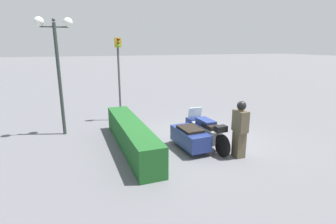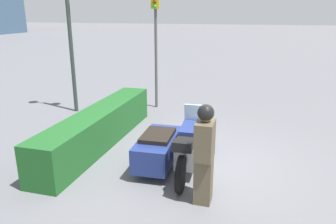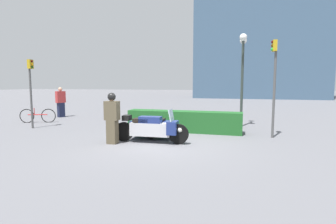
% 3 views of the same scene
% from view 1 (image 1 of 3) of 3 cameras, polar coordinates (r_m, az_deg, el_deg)
% --- Properties ---
extents(ground_plane, '(160.00, 160.00, 0.00)m').
position_cam_1_polar(ground_plane, '(9.38, 7.70, -6.31)').
color(ground_plane, slate).
extents(police_motorcycle, '(2.64, 1.26, 1.17)m').
position_cam_1_polar(police_motorcycle, '(8.70, 5.97, -4.64)').
color(police_motorcycle, black).
rests_on(police_motorcycle, ground).
extents(officer_rider, '(0.47, 0.29, 1.72)m').
position_cam_1_polar(officer_rider, '(8.03, 15.40, -3.39)').
color(officer_rider, brown).
rests_on(officer_rider, ground).
extents(hedge_bush_curbside, '(4.81, 0.74, 0.87)m').
position_cam_1_polar(hedge_bush_curbside, '(8.62, -7.99, -5.10)').
color(hedge_bush_curbside, '#1E5623').
rests_on(hedge_bush_curbside, ground).
extents(twin_lamp_post, '(0.32, 1.25, 4.23)m').
position_cam_1_polar(twin_lamp_post, '(10.28, -23.12, 12.49)').
color(twin_lamp_post, '#2D3833').
rests_on(twin_lamp_post, ground).
extents(traffic_light_near, '(0.23, 0.27, 3.59)m').
position_cam_1_polar(traffic_light_near, '(11.64, -10.65, 9.46)').
color(traffic_light_near, '#4C4C4C').
rests_on(traffic_light_near, ground).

